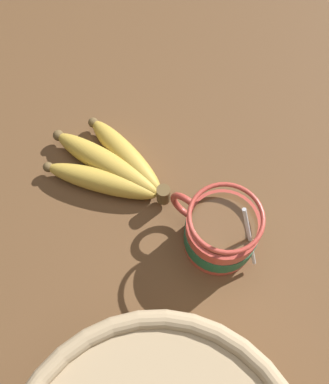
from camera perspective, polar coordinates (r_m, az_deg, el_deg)
name	(u,v)px	position (r cm, az deg, el deg)	size (l,w,h in cm)	color
table	(185,206)	(65.52, 2.80, -1.87)	(113.50, 113.50, 3.26)	brown
coffee_mug	(220,232)	(58.34, 7.45, -5.31)	(14.44, 9.96, 14.01)	#B23D33
banana_bunch	(111,166)	(65.13, -7.19, 3.42)	(21.45, 13.63, 4.22)	brown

